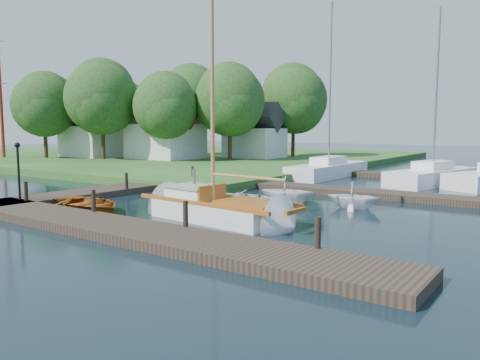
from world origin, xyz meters
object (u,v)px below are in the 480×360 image
Objects in this scene: mooring_post_3 at (318,233)px; house_c at (255,136)px; mooring_post_5 at (193,173)px; tree_6 at (63,107)px; mooring_post_2 at (185,214)px; tender_b at (288,189)px; sailboat at (220,212)px; mooring_post_1 at (94,201)px; tree_4 at (192,99)px; tree_1 at (102,97)px; tree_0 at (44,105)px; tree_3 at (230,100)px; marina_boat_2 at (433,175)px; mooring_post_0 at (26,191)px; tree_7 at (294,99)px; tender_a at (242,196)px; house_a at (165,132)px; lamp_post at (18,163)px; mooring_post_4 at (126,181)px; tender_d at (354,194)px; tree_2 at (166,106)px; tree_5 at (126,109)px; marina_boat_0 at (328,169)px; house_b at (94,134)px; dinghy at (88,201)px; radio_mast at (0,79)px.

house_c reaches higher than mooring_post_3.
tree_6 is at bearing 159.14° from mooring_post_5.
tree_6 is (-22.00, -5.95, 3.06)m from house_c.
mooring_post_3 is (4.50, 0.00, 0.00)m from mooring_post_2.
sailboat is at bearing 171.17° from tender_b.
tree_4 is (-19.00, 27.05, 5.67)m from mooring_post_1.
mooring_post_5 is at bearing -22.53° from tree_1.
sailboat is at bearing 102.74° from mooring_post_2.
tree_0 is 17.89m from tree_3.
marina_boat_2 is (11.43, 8.48, -0.13)m from mooring_post_5.
sailboat is 4.83m from tender_b.
tree_7 is (-4.50, 31.05, 5.50)m from mooring_post_0.
mooring_post_3 is 34.92m from tree_1.
house_a is at bearing 42.99° from tender_a.
tender_a is (-6.76, 6.22, -0.36)m from mooring_post_3.
mooring_post_1 is at bearing 0.00° from lamp_post.
mooring_post_4 is 11.19m from tender_d.
tender_a is 0.41× the size of tree_2.
tender_d is at bearing 105.52° from mooring_post_3.
tender_a is at bearing -32.79° from tree_5.
marina_boat_2 is 1.09× the size of tree_7.
sailboat is at bearing -166.90° from marina_boat_0.
tree_3 is at bearing 43.97° from tender_d.
house_a is (-13.00, 11.00, 2.26)m from mooring_post_5.
mooring_post_3 is 0.14× the size of house_b.
tender_b is at bearing -18.80° from mooring_post_5.
mooring_post_5 is 10.95m from sailboat.
tender_b is 32.28m from tree_0.
tree_5 is (-25.33, 24.08, 5.02)m from dinghy.
house_a is at bearing 98.52° from marina_boat_2.
mooring_post_4 is at bearing 97.37° from tender_b.
tree_2 is at bearing 0.28° from house_b.
mooring_post_3 is 0.13× the size of house_a.
marina_boat_0 is at bearing -35.13° from house_c.
house_a reaches higher than tender_a.
tender_b is 0.27× the size of tree_1.
tree_2 is at bearing 18.43° from tree_0.
radio_mast is (-20.00, -10.05, 2.22)m from tree_3.
marina_boat_0 is (-8.46, 18.88, -0.13)m from mooring_post_3.
tree_0 is 1.02× the size of tree_5.
mooring_post_2 and mooring_post_4 have the same top height.
tree_1 is at bearing -135.34° from house_a.
sailboat is 1.07× the size of tree_1.
tree_3 is (-11.54, 4.17, 5.24)m from marina_boat_0.
tree_7 is at bearing 22.62° from tree_6.
tree_3 is (-6.50, 23.05, 5.11)m from mooring_post_0.
tree_4 is at bearing 117.36° from lamp_post.
tree_2 is 13.42m from tree_5.
tree_7 is (-18.00, 31.05, 5.50)m from mooring_post_3.
house_b is 0.74× the size of tree_2.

